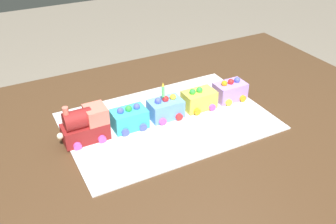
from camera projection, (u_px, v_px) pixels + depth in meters
The scene contains 8 objects.
dining_table at pixel (189, 152), 1.17m from camera, with size 1.40×1.00×0.74m.
cake_board at pixel (168, 121), 1.12m from camera, with size 0.60×0.40×0.00m, color silver.
cake_locomotive at pixel (85, 125), 1.02m from camera, with size 0.14×0.08×0.12m.
cake_car_hopper_turquoise at pixel (129, 118), 1.08m from camera, with size 0.10×0.08×0.07m.
cake_car_tanker_sky_blue at pixel (166, 108), 1.12m from camera, with size 0.10×0.08×0.07m.
cake_car_caboose_lemon at pixel (199, 99), 1.17m from camera, with size 0.10×0.08×0.07m.
cake_car_flatbed_lavender at pixel (230, 91), 1.21m from camera, with size 0.10×0.08×0.07m.
birthday_candle at pixel (163, 90), 1.08m from camera, with size 0.01×0.01×0.05m.
Camera 1 is at (-0.49, -0.79, 1.36)m, focal length 39.86 mm.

